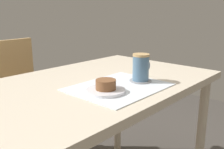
{
  "coord_description": "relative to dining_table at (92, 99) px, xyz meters",
  "views": [
    {
      "loc": [
        -0.76,
        -0.82,
        1.06
      ],
      "look_at": [
        0.02,
        -0.11,
        0.79
      ],
      "focal_mm": 40.0,
      "sensor_mm": 36.0,
      "label": 1
    }
  ],
  "objects": [
    {
      "name": "dining_table",
      "position": [
        0.0,
        0.0,
        0.0
      ],
      "size": [
        1.22,
        0.75,
        0.74
      ],
      "color": "beige",
      "rests_on": "ground_plane"
    },
    {
      "name": "wooden_chair",
      "position": [
        -0.01,
        0.69,
        -0.17
      ],
      "size": [
        0.45,
        0.45,
        0.87
      ],
      "rotation": [
        0.0,
        0.0,
        3.22
      ],
      "color": "tan",
      "rests_on": "ground_plane"
    },
    {
      "name": "placemat",
      "position": [
        0.02,
        -0.15,
        0.08
      ],
      "size": [
        0.4,
        0.32,
        0.0
      ],
      "primitive_type": "cube",
      "color": "white",
      "rests_on": "dining_table"
    },
    {
      "name": "pastry_plate",
      "position": [
        -0.07,
        -0.16,
        0.09
      ],
      "size": [
        0.16,
        0.16,
        0.01
      ],
      "primitive_type": "cylinder",
      "color": "white",
      "rests_on": "placemat"
    },
    {
      "name": "pastry",
      "position": [
        -0.07,
        -0.16,
        0.12
      ],
      "size": [
        0.08,
        0.08,
        0.04
      ],
      "primitive_type": "cylinder",
      "color": "brown",
      "rests_on": "pastry_plate"
    },
    {
      "name": "coffee_coaster",
      "position": [
        0.15,
        -0.17,
        0.09
      ],
      "size": [
        0.1,
        0.1,
        0.0
      ],
      "primitive_type": "cylinder",
      "color": "#99999E",
      "rests_on": "placemat"
    },
    {
      "name": "coffee_mug",
      "position": [
        0.15,
        -0.17,
        0.15
      ],
      "size": [
        0.11,
        0.08,
        0.12
      ],
      "color": "slate",
      "rests_on": "coffee_coaster"
    }
  ]
}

